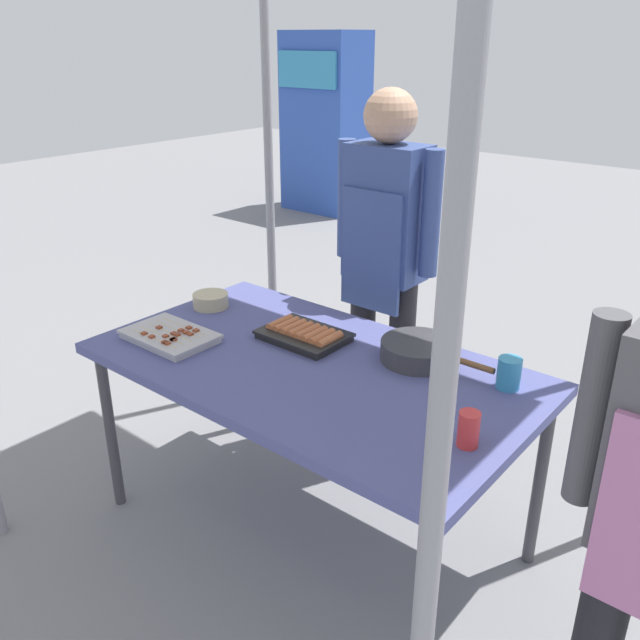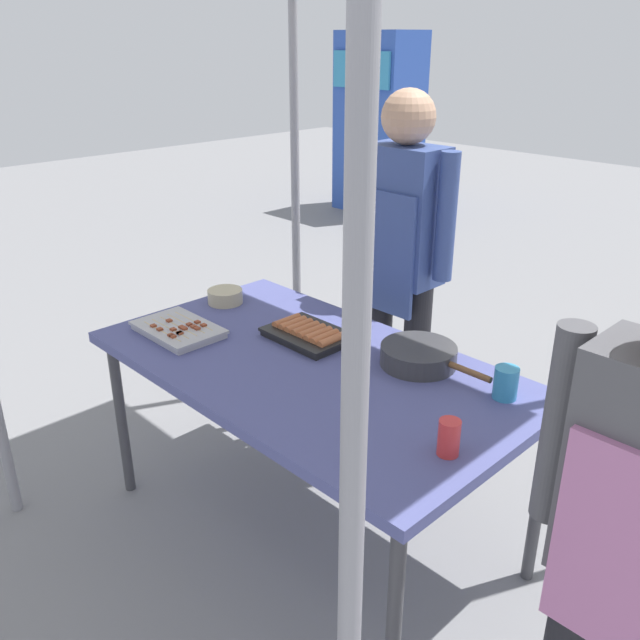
{
  "view_description": "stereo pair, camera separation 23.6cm",
  "coord_description": "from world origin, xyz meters",
  "px_view_note": "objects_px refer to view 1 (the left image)",
  "views": [
    {
      "loc": [
        1.38,
        -1.62,
        1.83
      ],
      "look_at": [
        0.0,
        0.05,
        0.9
      ],
      "focal_mm": 37.36,
      "sensor_mm": 36.0,
      "label": 1
    },
    {
      "loc": [
        1.55,
        -1.46,
        1.83
      ],
      "look_at": [
        0.0,
        0.05,
        0.9
      ],
      "focal_mm": 37.36,
      "sensor_mm": 36.0,
      "label": 2
    }
  ],
  "objects_px": {
    "condiment_bowl": "(211,300)",
    "drink_cup_near_edge": "(509,373)",
    "stall_table": "(311,376)",
    "vendor_woman": "(385,246)",
    "neighbor_stall_right": "(325,123)",
    "tray_meat_skewers": "(170,336)",
    "cooking_wok": "(419,350)",
    "tray_grilled_sausages": "(304,334)",
    "drink_cup_by_wok": "(469,429)"
  },
  "relations": [
    {
      "from": "condiment_bowl",
      "to": "drink_cup_near_edge",
      "type": "distance_m",
      "value": 1.31
    },
    {
      "from": "stall_table",
      "to": "drink_cup_near_edge",
      "type": "height_order",
      "value": "drink_cup_near_edge"
    },
    {
      "from": "vendor_woman",
      "to": "neighbor_stall_right",
      "type": "distance_m",
      "value": 4.69
    },
    {
      "from": "tray_meat_skewers",
      "to": "vendor_woman",
      "type": "distance_m",
      "value": 1.02
    },
    {
      "from": "tray_meat_skewers",
      "to": "cooking_wok",
      "type": "bearing_deg",
      "value": 29.23
    },
    {
      "from": "tray_grilled_sausages",
      "to": "cooking_wok",
      "type": "relative_size",
      "value": 0.76
    },
    {
      "from": "cooking_wok",
      "to": "vendor_woman",
      "type": "height_order",
      "value": "vendor_woman"
    },
    {
      "from": "tray_grilled_sausages",
      "to": "vendor_woman",
      "type": "distance_m",
      "value": 0.64
    },
    {
      "from": "vendor_woman",
      "to": "neighbor_stall_right",
      "type": "height_order",
      "value": "neighbor_stall_right"
    },
    {
      "from": "tray_grilled_sausages",
      "to": "drink_cup_by_wok",
      "type": "relative_size",
      "value": 3.03
    },
    {
      "from": "tray_meat_skewers",
      "to": "drink_cup_near_edge",
      "type": "height_order",
      "value": "drink_cup_near_edge"
    },
    {
      "from": "drink_cup_by_wok",
      "to": "drink_cup_near_edge",
      "type": "bearing_deg",
      "value": 98.62
    },
    {
      "from": "condiment_bowl",
      "to": "tray_meat_skewers",
      "type": "bearing_deg",
      "value": -67.58
    },
    {
      "from": "cooking_wok",
      "to": "vendor_woman",
      "type": "relative_size",
      "value": 0.26
    },
    {
      "from": "condiment_bowl",
      "to": "drink_cup_by_wok",
      "type": "xyz_separation_m",
      "value": [
        1.36,
        -0.25,
        0.02
      ]
    },
    {
      "from": "cooking_wok",
      "to": "vendor_woman",
      "type": "xyz_separation_m",
      "value": [
        -0.48,
        0.47,
        0.18
      ]
    },
    {
      "from": "condiment_bowl",
      "to": "tray_grilled_sausages",
      "type": "bearing_deg",
      "value": 0.11
    },
    {
      "from": "drink_cup_by_wok",
      "to": "neighbor_stall_right",
      "type": "relative_size",
      "value": 0.06
    },
    {
      "from": "tray_meat_skewers",
      "to": "neighbor_stall_right",
      "type": "relative_size",
      "value": 0.19
    },
    {
      "from": "vendor_woman",
      "to": "cooking_wok",
      "type": "bearing_deg",
      "value": 135.4
    },
    {
      "from": "cooking_wok",
      "to": "condiment_bowl",
      "type": "xyz_separation_m",
      "value": [
        -0.96,
        -0.13,
        -0.01
      ]
    },
    {
      "from": "tray_grilled_sausages",
      "to": "cooking_wok",
      "type": "bearing_deg",
      "value": 16.82
    },
    {
      "from": "stall_table",
      "to": "neighbor_stall_right",
      "type": "xyz_separation_m",
      "value": [
        -3.35,
        4.21,
        0.25
      ]
    },
    {
      "from": "tray_grilled_sausages",
      "to": "tray_meat_skewers",
      "type": "height_order",
      "value": "tray_grilled_sausages"
    },
    {
      "from": "drink_cup_near_edge",
      "to": "drink_cup_by_wok",
      "type": "distance_m",
      "value": 0.4
    },
    {
      "from": "neighbor_stall_right",
      "to": "tray_grilled_sausages",
      "type": "bearing_deg",
      "value": -51.8
    },
    {
      "from": "drink_cup_by_wok",
      "to": "vendor_woman",
      "type": "relative_size",
      "value": 0.07
    },
    {
      "from": "vendor_woman",
      "to": "neighbor_stall_right",
      "type": "bearing_deg",
      "value": -47.69
    },
    {
      "from": "cooking_wok",
      "to": "drink_cup_by_wok",
      "type": "xyz_separation_m",
      "value": [
        0.4,
        -0.38,
        0.01
      ]
    },
    {
      "from": "drink_cup_by_wok",
      "to": "condiment_bowl",
      "type": "bearing_deg",
      "value": 169.75
    },
    {
      "from": "stall_table",
      "to": "cooking_wok",
      "type": "distance_m",
      "value": 0.4
    },
    {
      "from": "stall_table",
      "to": "tray_meat_skewers",
      "type": "bearing_deg",
      "value": -159.79
    },
    {
      "from": "condiment_bowl",
      "to": "drink_cup_near_edge",
      "type": "bearing_deg",
      "value": 6.38
    },
    {
      "from": "drink_cup_by_wok",
      "to": "neighbor_stall_right",
      "type": "xyz_separation_m",
      "value": [
        -4.04,
        4.32,
        0.14
      ]
    },
    {
      "from": "tray_grilled_sausages",
      "to": "tray_meat_skewers",
      "type": "relative_size",
      "value": 0.93
    },
    {
      "from": "drink_cup_near_edge",
      "to": "vendor_woman",
      "type": "height_order",
      "value": "vendor_woman"
    },
    {
      "from": "tray_meat_skewers",
      "to": "cooking_wok",
      "type": "relative_size",
      "value": 0.82
    },
    {
      "from": "condiment_bowl",
      "to": "drink_cup_near_edge",
      "type": "height_order",
      "value": "drink_cup_near_edge"
    },
    {
      "from": "stall_table",
      "to": "tray_grilled_sausages",
      "type": "distance_m",
      "value": 0.21
    },
    {
      "from": "tray_grilled_sausages",
      "to": "cooking_wok",
      "type": "xyz_separation_m",
      "value": [
        0.43,
        0.13,
        0.02
      ]
    },
    {
      "from": "tray_meat_skewers",
      "to": "neighbor_stall_right",
      "type": "bearing_deg",
      "value": 122.56
    },
    {
      "from": "neighbor_stall_right",
      "to": "tray_meat_skewers",
      "type": "bearing_deg",
      "value": -57.44
    },
    {
      "from": "tray_meat_skewers",
      "to": "drink_cup_by_wok",
      "type": "xyz_separation_m",
      "value": [
        1.22,
        0.08,
        0.04
      ]
    },
    {
      "from": "cooking_wok",
      "to": "drink_cup_near_edge",
      "type": "relative_size",
      "value": 4.02
    },
    {
      "from": "condiment_bowl",
      "to": "drink_cup_near_edge",
      "type": "xyz_separation_m",
      "value": [
        1.3,
        0.15,
        0.02
      ]
    },
    {
      "from": "tray_grilled_sausages",
      "to": "cooking_wok",
      "type": "distance_m",
      "value": 0.45
    },
    {
      "from": "tray_grilled_sausages",
      "to": "drink_cup_by_wok",
      "type": "height_order",
      "value": "drink_cup_by_wok"
    },
    {
      "from": "cooking_wok",
      "to": "tray_meat_skewers",
      "type": "bearing_deg",
      "value": -150.77
    },
    {
      "from": "tray_meat_skewers",
      "to": "cooking_wok",
      "type": "height_order",
      "value": "cooking_wok"
    },
    {
      "from": "neighbor_stall_right",
      "to": "drink_cup_by_wok",
      "type": "bearing_deg",
      "value": -46.95
    }
  ]
}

